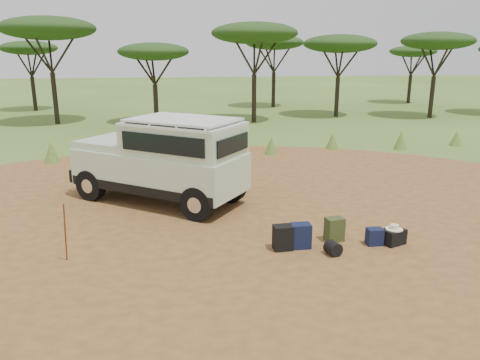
{
  "coord_description": "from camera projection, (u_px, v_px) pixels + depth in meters",
  "views": [
    {
      "loc": [
        -1.4,
        -10.89,
        4.32
      ],
      "look_at": [
        0.46,
        0.94,
        1.0
      ],
      "focal_mm": 35.0,
      "sensor_mm": 36.0,
      "label": 1
    }
  ],
  "objects": [
    {
      "name": "backpack_navy",
      "position": [
        301.0,
        236.0,
        10.54
      ],
      "size": [
        0.44,
        0.32,
        0.57
      ],
      "primitive_type": "cube",
      "rotation": [
        0.0,
        0.0,
        -0.01
      ],
      "color": "#121E3A",
      "rests_on": "ground"
    },
    {
      "name": "duffel_navy",
      "position": [
        375.0,
        237.0,
        10.73
      ],
      "size": [
        0.36,
        0.27,
        0.4
      ],
      "primitive_type": "cube",
      "rotation": [
        0.0,
        0.0,
        -0.02
      ],
      "color": "#121E3A",
      "rests_on": "ground"
    },
    {
      "name": "acacia_treeline",
      "position": [
        198.0,
        41.0,
        29.4
      ],
      "size": [
        46.7,
        13.2,
        6.26
      ],
      "color": "black",
      "rests_on": "ground"
    },
    {
      "name": "ground",
      "position": [
        228.0,
        229.0,
        11.73
      ],
      "size": [
        140.0,
        140.0,
        0.0
      ],
      "primitive_type": "plane",
      "color": "#476825",
      "rests_on": "ground"
    },
    {
      "name": "stuff_sack",
      "position": [
        333.0,
        248.0,
        10.21
      ],
      "size": [
        0.38,
        0.38,
        0.31
      ],
      "primitive_type": "cylinder",
      "rotation": [
        1.57,
        0.0,
        0.29
      ],
      "color": "black",
      "rests_on": "ground"
    },
    {
      "name": "walking_staff",
      "position": [
        65.0,
        233.0,
        9.68
      ],
      "size": [
        0.16,
        0.32,
        1.36
      ],
      "primitive_type": "cylinder",
      "rotation": [
        0.22,
        0.0,
        0.38
      ],
      "color": "brown",
      "rests_on": "ground"
    },
    {
      "name": "dirt_clearing",
      "position": [
        228.0,
        229.0,
        11.73
      ],
      "size": [
        23.0,
        23.0,
        0.01
      ],
      "primitive_type": "cylinder",
      "color": "olive",
      "rests_on": "ground"
    },
    {
      "name": "backpack_black",
      "position": [
        283.0,
        238.0,
        10.44
      ],
      "size": [
        0.43,
        0.32,
        0.57
      ],
      "primitive_type": "cube",
      "rotation": [
        0.0,
        0.0,
        0.04
      ],
      "color": "black",
      "rests_on": "ground"
    },
    {
      "name": "safari_vehicle",
      "position": [
        164.0,
        162.0,
        13.53
      ],
      "size": [
        5.32,
        4.69,
        2.52
      ],
      "rotation": [
        0.0,
        0.0,
        -0.64
      ],
      "color": "beige",
      "rests_on": "ground"
    },
    {
      "name": "backpack_olive",
      "position": [
        334.0,
        229.0,
        10.93
      ],
      "size": [
        0.46,
        0.36,
        0.57
      ],
      "primitive_type": "cube",
      "rotation": [
        0.0,
        0.0,
        0.18
      ],
      "color": "#404921",
      "rests_on": "ground"
    },
    {
      "name": "grass_fringe",
      "position": [
        204.0,
        146.0,
        19.89
      ],
      "size": [
        36.6,
        1.6,
        0.9
      ],
      "color": "#476825",
      "rests_on": "ground"
    },
    {
      "name": "hard_case",
      "position": [
        393.0,
        237.0,
        10.78
      ],
      "size": [
        0.61,
        0.52,
        0.36
      ],
      "primitive_type": "cube",
      "rotation": [
        0.0,
        0.0,
        0.38
      ],
      "color": "black",
      "rests_on": "ground"
    },
    {
      "name": "safari_hat",
      "position": [
        394.0,
        228.0,
        10.72
      ],
      "size": [
        0.39,
        0.39,
        0.11
      ],
      "color": "beige",
      "rests_on": "hard_case"
    }
  ]
}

